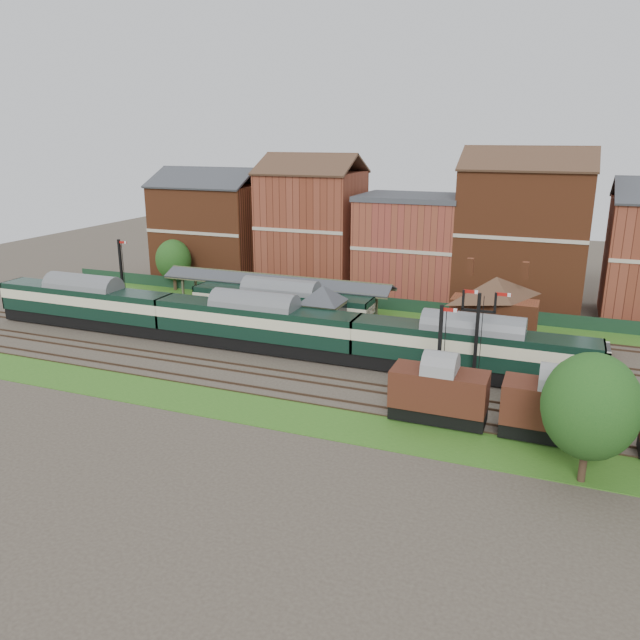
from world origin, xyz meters
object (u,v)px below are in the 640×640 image
(signal_box, at_px, (323,314))
(goods_van_a, at_px, (439,392))
(semaphore_bracket, at_px, (477,335))
(dmu_train, at_px, (255,323))
(platform_railcar, at_px, (281,306))

(signal_box, xyz_separation_m, goods_van_a, (13.48, -12.25, -0.92))
(signal_box, bearing_deg, goods_van_a, -42.26)
(semaphore_bracket, relative_size, goods_van_a, 1.23)
(dmu_train, bearing_deg, signal_box, 30.40)
(dmu_train, distance_m, goods_van_a, 21.05)
(signal_box, xyz_separation_m, dmu_train, (-5.54, -3.25, -0.52))
(dmu_train, bearing_deg, goods_van_a, -25.32)
(signal_box, height_order, platform_railcar, signal_box)
(platform_railcar, bearing_deg, dmu_train, -86.95)
(platform_railcar, bearing_deg, semaphore_bracket, -23.27)
(semaphore_bracket, xyz_separation_m, dmu_train, (-20.58, 2.50, -1.96))
(dmu_train, height_order, goods_van_a, dmu_train)
(semaphore_bracket, distance_m, goods_van_a, 7.09)
(signal_box, distance_m, semaphore_bracket, 16.16)
(dmu_train, xyz_separation_m, platform_railcar, (-0.35, 6.50, -0.08))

